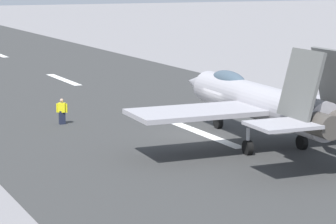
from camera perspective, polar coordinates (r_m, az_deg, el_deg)
The scene contains 4 objects.
ground_plane at distance 42.82m, azimuth 2.73°, elevation -1.70°, with size 400.00×400.00×0.00m, color gray.
runway_strip at distance 42.80m, azimuth 2.74°, elevation -1.69°, with size 240.00×26.00×0.02m.
fighter_jet at distance 39.86m, azimuth 6.94°, elevation 0.88°, with size 16.84×14.99×5.62m.
crew_person at distance 45.89m, azimuth -8.09°, elevation 0.03°, with size 0.47×0.60×1.60m.
Camera 1 is at (-36.71, 20.17, 8.87)m, focal length 79.92 mm.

